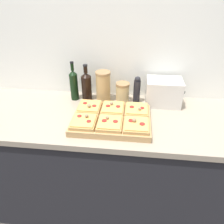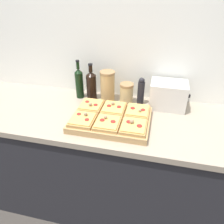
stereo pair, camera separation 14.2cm
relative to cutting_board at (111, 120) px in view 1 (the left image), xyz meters
name	(u,v)px [view 1 (the left image)]	position (x,y,z in m)	size (l,w,h in m)	color
wall_back	(109,50)	(-0.06, 0.43, 0.33)	(6.00, 0.06, 2.50)	silver
kitchen_counter	(105,163)	(-0.06, 0.08, -0.47)	(2.63, 0.67, 0.90)	#232328
cutting_board	(111,120)	(0.00, 0.00, 0.00)	(0.50, 0.37, 0.04)	tan
pizza_slice_back_left	(90,107)	(-0.16, 0.09, 0.03)	(0.15, 0.17, 0.05)	tan
pizza_slice_back_center	(113,108)	(0.00, 0.09, 0.03)	(0.15, 0.17, 0.05)	tan
pizza_slice_back_right	(137,110)	(0.16, 0.09, 0.03)	(0.15, 0.17, 0.05)	tan
pizza_slice_front_left	(84,121)	(-0.16, -0.09, 0.03)	(0.15, 0.17, 0.05)	tan
pizza_slice_front_center	(110,123)	(0.00, -0.09, 0.03)	(0.15, 0.17, 0.05)	tan
pizza_slice_front_right	(136,125)	(0.16, -0.09, 0.03)	(0.15, 0.17, 0.05)	tan
olive_oil_bottle	(74,84)	(-0.32, 0.29, 0.10)	(0.06, 0.06, 0.30)	black
wine_bottle	(87,86)	(-0.22, 0.29, 0.09)	(0.07, 0.07, 0.28)	black
grain_jar_tall	(103,87)	(-0.09, 0.29, 0.10)	(0.11, 0.11, 0.23)	tan
grain_jar_short	(122,92)	(0.05, 0.29, 0.06)	(0.10, 0.10, 0.15)	tan
pepper_mill	(137,90)	(0.15, 0.29, 0.08)	(0.05, 0.05, 0.21)	black
toaster_oven	(163,92)	(0.35, 0.29, 0.08)	(0.28, 0.18, 0.19)	beige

